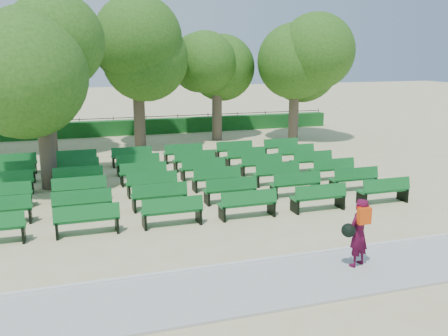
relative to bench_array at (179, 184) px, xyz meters
The scene contains 9 objects.
ground 1.12m from the bench_array, 88.98° to the right, with size 120.00×120.00×0.00m, color #C3B681.
paving 8.51m from the bench_array, 89.87° to the right, with size 30.00×2.20×0.06m, color #ACACA8.
curb 7.36m from the bench_array, 89.85° to the right, with size 30.00×0.12×0.10m, color silver.
hedge 12.89m from the bench_array, 89.91° to the left, with size 26.00×0.70×0.90m, color #16561D.
fence 13.29m from the bench_array, 89.91° to the left, with size 26.00×0.10×1.02m, color black, non-canonical shape.
tree_line 8.89m from the bench_array, 89.87° to the left, with size 21.80×6.80×7.04m, color #2F6019, non-canonical shape.
bench_array is the anchor object (origin of this frame).
tree_among 6.49m from the bench_array, 164.07° to the left, with size 4.60×4.60×6.65m.
person 8.64m from the bench_array, 74.92° to the right, with size 0.80×0.58×1.59m.
Camera 1 is at (-3.99, -16.41, 4.82)m, focal length 40.00 mm.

